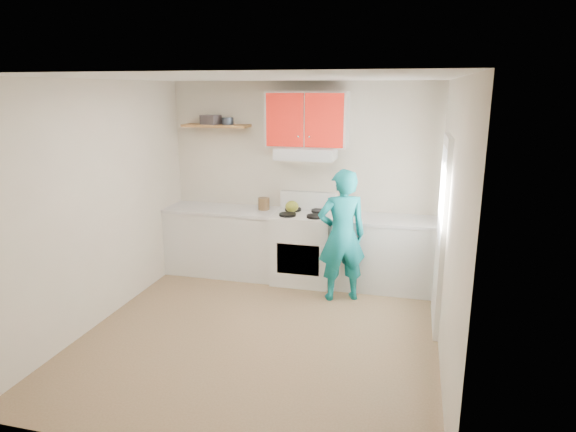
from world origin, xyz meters
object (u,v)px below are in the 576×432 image
(stove, at_px, (303,248))
(crock, at_px, (264,205))
(tin, at_px, (228,121))
(person, at_px, (342,236))
(kettle, at_px, (292,206))

(stove, height_order, crock, crock)
(tin, bearing_deg, person, -20.84)
(kettle, bearing_deg, person, -14.13)
(tin, xyz_separation_m, person, (1.65, -0.63, -1.28))
(kettle, distance_m, crock, 0.39)
(tin, xyz_separation_m, crock, (0.51, -0.07, -1.09))
(kettle, xyz_separation_m, crock, (-0.39, 0.03, -0.00))
(tin, height_order, kettle, tin)
(tin, distance_m, person, 2.18)
(kettle, distance_m, person, 0.94)
(person, bearing_deg, tin, -43.48)
(tin, distance_m, crock, 1.21)
(stove, xyz_separation_m, person, (0.57, -0.47, 0.34))
(tin, bearing_deg, crock, -7.39)
(crock, distance_m, person, 1.29)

